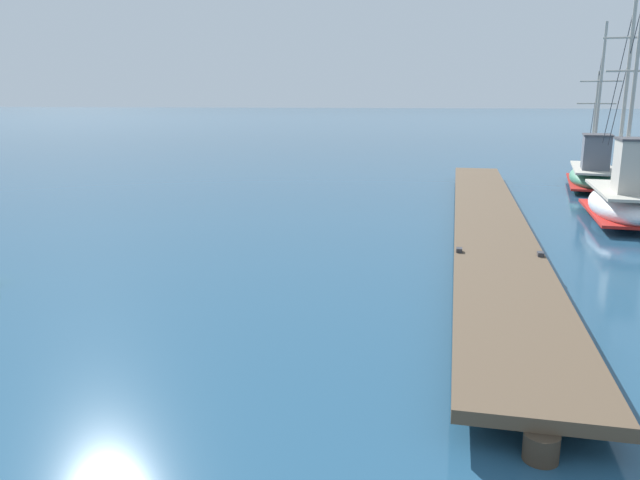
% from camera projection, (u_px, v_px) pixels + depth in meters
% --- Properties ---
extents(floating_dock, '(2.87, 22.78, 0.53)m').
position_uv_depth(floating_dock, '(488.00, 217.00, 16.77)').
color(floating_dock, brown).
rests_on(floating_dock, ground).
extents(fishing_boat_0, '(2.19, 6.58, 6.62)m').
position_uv_depth(fishing_boat_0, '(624.00, 199.00, 17.61)').
color(fishing_boat_0, silver).
rests_on(fishing_boat_0, ground).
extents(fishing_boat_2, '(2.57, 6.08, 6.39)m').
position_uv_depth(fishing_boat_2, '(593.00, 172.00, 24.34)').
color(fishing_boat_2, '#337556').
rests_on(fishing_boat_2, ground).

